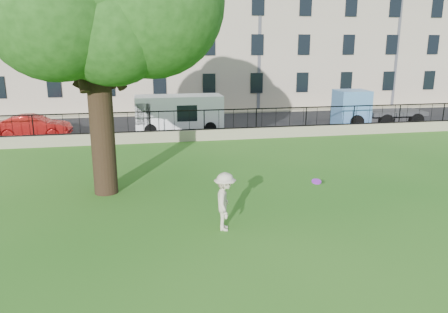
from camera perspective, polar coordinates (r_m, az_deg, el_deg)
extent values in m
plane|color=#205F16|center=(13.38, 4.96, -8.72)|extent=(120.00, 120.00, 0.00)
cube|color=gray|center=(24.57, -2.58, 2.83)|extent=(50.00, 0.40, 0.60)
cube|color=black|center=(24.50, -2.59, 3.59)|extent=(50.00, 0.05, 0.06)
cube|color=black|center=(24.33, -2.62, 6.06)|extent=(50.00, 0.05, 0.06)
cube|color=black|center=(29.20, -3.91, 4.09)|extent=(60.00, 9.00, 0.01)
cube|color=gray|center=(34.29, -4.98, 5.72)|extent=(60.00, 1.40, 0.12)
cube|color=beige|center=(39.59, -6.09, 16.22)|extent=(56.00, 10.00, 13.00)
cylinder|color=black|center=(15.97, -15.62, 3.32)|extent=(0.84, 0.84, 4.63)
sphere|color=#1B4412|center=(14.89, -9.72, 19.23)|extent=(4.83, 4.83, 4.83)
imported|color=beige|center=(12.63, 0.13, -5.91)|extent=(0.85, 1.22, 1.72)
cylinder|color=purple|center=(12.48, 11.98, -3.21)|extent=(0.36, 0.36, 0.12)
imported|color=#A71514|center=(27.31, -23.62, 3.60)|extent=(4.12, 1.61, 1.34)
cube|color=white|center=(27.09, -5.92, 5.60)|extent=(5.28, 2.06, 2.22)
cube|color=#558AC8|center=(30.62, 19.37, 6.03)|extent=(5.70, 2.20, 2.36)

